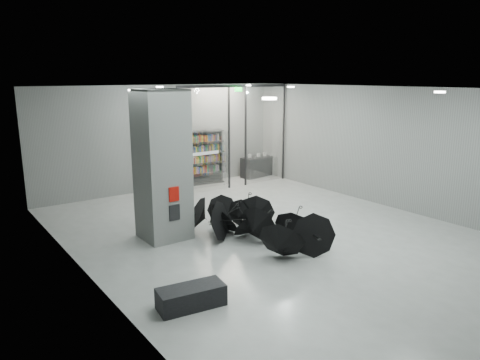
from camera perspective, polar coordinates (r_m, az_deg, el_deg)
room at (r=11.69m, az=5.56°, el=5.75°), size 14.00×14.02×4.01m
column at (r=12.09m, az=-9.87°, el=1.81°), size 1.20×1.20×4.00m
fire_cabinet at (r=11.70m, az=-8.39°, el=-1.79°), size 0.28×0.04×0.38m
info_panel at (r=11.83m, az=-8.31°, el=-4.13°), size 0.30×0.03×0.42m
exit_sign at (r=17.24m, az=-0.21°, el=11.42°), size 0.30×0.06×0.15m
glass_partition at (r=17.53m, az=-0.61°, el=6.07°), size 5.06×0.08×4.00m
bench at (r=8.91m, az=-6.22°, el=-14.53°), size 1.35×0.74×0.41m
bookshelf at (r=18.26m, az=-5.08°, el=2.83°), size 2.02×0.71×2.18m
shop_counter at (r=19.69m, az=2.14°, el=1.71°), size 1.54×0.78×0.88m
umbrella_cluster at (r=12.10m, az=1.15°, el=-6.26°), size 3.03×4.67×1.29m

